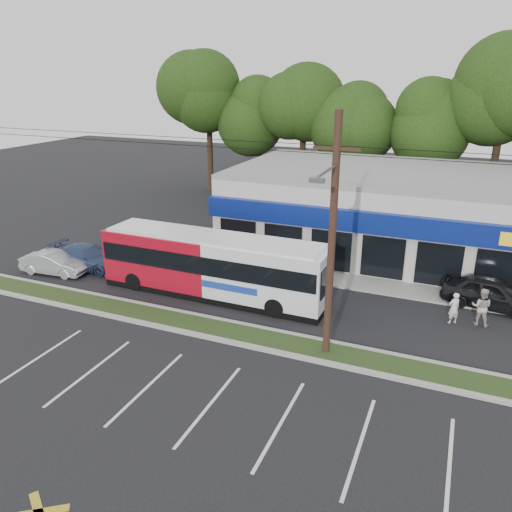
{
  "coord_description": "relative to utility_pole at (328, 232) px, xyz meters",
  "views": [
    {
      "loc": [
        7.43,
        -17.19,
        11.21
      ],
      "look_at": [
        -1.9,
        5.0,
        2.35
      ],
      "focal_mm": 35.0,
      "sensor_mm": 36.0,
      "label": 1
    }
  ],
  "objects": [
    {
      "name": "utility_pole",
      "position": [
        0.0,
        0.0,
        0.0
      ],
      "size": [
        50.0,
        2.77,
        10.0
      ],
      "color": "black",
      "rests_on": "ground"
    },
    {
      "name": "curb_north",
      "position": [
        -2.83,
        0.92,
        -5.34
      ],
      "size": [
        40.0,
        0.25,
        0.14
      ],
      "primitive_type": "cube",
      "color": "#9E9E93",
      "rests_on": "ground"
    },
    {
      "name": "pedestrian_b",
      "position": [
        6.17,
        5.4,
        -4.49
      ],
      "size": [
        0.96,
        0.78,
        1.85
      ],
      "primitive_type": "imported",
      "rotation": [
        0.0,
        0.0,
        3.05
      ],
      "color": "#B5ACA3",
      "rests_on": "ground"
    },
    {
      "name": "ground",
      "position": [
        -2.83,
        -0.93,
        -5.41
      ],
      "size": [
        120.0,
        120.0,
        0.0
      ],
      "primitive_type": "plane",
      "color": "black",
      "rests_on": "ground"
    },
    {
      "name": "sidewalk",
      "position": [
        2.17,
        8.07,
        -5.36
      ],
      "size": [
        32.0,
        2.2,
        0.1
      ],
      "primitive_type": "cube",
      "color": "#9E9E93",
      "rests_on": "ground"
    },
    {
      "name": "metrobus",
      "position": [
        -6.96,
        3.57,
        -3.65
      ],
      "size": [
        12.39,
        2.74,
        3.32
      ],
      "rotation": [
        0.0,
        0.0,
        -0.01
      ],
      "color": "#A30C1D",
      "rests_on": "ground"
    },
    {
      "name": "pedestrian_a",
      "position": [
        4.99,
        5.07,
        -4.63
      ],
      "size": [
        0.68,
        0.64,
        1.56
      ],
      "primitive_type": "imported",
      "rotation": [
        0.0,
        0.0,
        3.77
      ],
      "color": "white",
      "rests_on": "ground"
    },
    {
      "name": "tree_line",
      "position": [
        1.17,
        25.07,
        3.0
      ],
      "size": [
        46.76,
        6.76,
        11.83
      ],
      "color": "black",
      "rests_on": "ground"
    },
    {
      "name": "car_silver",
      "position": [
        -17.05,
        2.57,
        -4.75
      ],
      "size": [
        4.13,
        1.78,
        1.32
      ],
      "primitive_type": "imported",
      "rotation": [
        0.0,
        0.0,
        1.67
      ],
      "color": "#9B9EA2",
      "rests_on": "ground"
    },
    {
      "name": "strip_mall",
      "position": [
        2.67,
        14.99,
        -2.76
      ],
      "size": [
        25.0,
        12.55,
        5.3
      ],
      "color": "#BCB8AE",
      "rests_on": "ground"
    },
    {
      "name": "curb_south",
      "position": [
        -2.83,
        -0.78,
        -5.34
      ],
      "size": [
        40.0,
        0.25,
        0.14
      ],
      "primitive_type": "cube",
      "color": "#9E9E93",
      "rests_on": "ground"
    },
    {
      "name": "grass_strip",
      "position": [
        -2.83,
        0.07,
        -5.35
      ],
      "size": [
        40.0,
        1.6,
        0.12
      ],
      "primitive_type": "cube",
      "color": "#1A3214",
      "rests_on": "ground"
    },
    {
      "name": "car_blue",
      "position": [
        -15.83,
        4.06,
        -4.7
      ],
      "size": [
        4.93,
        2.02,
        1.43
      ],
      "primitive_type": "imported",
      "rotation": [
        0.0,
        0.0,
        1.57
      ],
      "color": "navy",
      "rests_on": "ground"
    },
    {
      "name": "car_dark",
      "position": [
        6.67,
        7.57,
        -4.6
      ],
      "size": [
        4.99,
        2.66,
        1.62
      ],
      "primitive_type": "imported",
      "rotation": [
        0.0,
        0.0,
        1.41
      ],
      "color": "black",
      "rests_on": "ground"
    }
  ]
}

